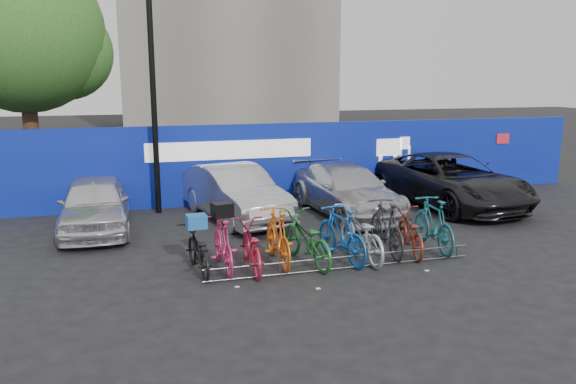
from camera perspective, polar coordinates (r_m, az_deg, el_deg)
name	(u,v)px	position (r m, az deg, el deg)	size (l,w,h in m)	color
ground	(332,261)	(11.88, 4.48, -7.00)	(100.00, 100.00, 0.00)	black
hoarding	(263,163)	(17.19, -2.56, 2.97)	(22.00, 0.18, 2.40)	#0A1792
tree	(31,37)	(20.78, -24.69, 14.14)	(5.40, 5.20, 7.80)	#382314
lamppost	(153,96)	(15.94, -13.52, 9.45)	(0.25, 0.50, 6.11)	black
bike_rack	(343,263)	(11.30, 5.58, -7.15)	(5.60, 0.03, 0.30)	#595B60
car_0	(95,204)	(14.72, -19.04, -1.17)	(1.62, 4.04, 1.38)	silver
car_1	(235,193)	(15.15, -5.40, -0.10)	(1.53, 4.38, 1.44)	#A0A0A4
car_2	(347,190)	(15.83, 5.99, 0.23)	(1.90, 4.66, 1.35)	#ACACB1
car_3	(450,180)	(17.35, 16.13, 1.14)	(2.55, 5.53, 1.54)	black
bike_0	(197,250)	(11.21, -9.18, -5.87)	(0.59, 1.71, 0.90)	black
bike_1	(223,243)	(11.25, -6.62, -5.20)	(0.51, 1.82, 1.09)	#DE326E
bike_2	(251,246)	(11.22, -3.79, -5.53)	(0.64, 1.84, 0.97)	#B31B39
bike_3	(278,237)	(11.51, -1.04, -4.55)	(0.55, 1.93, 1.16)	orange
bike_4	(306,239)	(11.53, 1.86, -4.79)	(0.70, 2.01, 1.06)	#1D682B
bike_5	(341,234)	(11.72, 5.45, -4.30)	(0.55, 1.93, 1.16)	#0F53AE
bike_6	(360,233)	(11.94, 7.36, -4.20)	(0.73, 2.10, 1.10)	#A0A3A8
bike_7	(386,227)	(12.34, 9.96, -3.54)	(0.56, 1.98, 1.19)	#29292B
bike_8	(410,232)	(12.50, 12.26, -4.01)	(0.63, 1.81, 0.95)	maroon
bike_9	(434,224)	(12.86, 14.57, -3.15)	(0.56, 1.97, 1.18)	#175D6A
cargo_crate	(197,221)	(11.05, -9.28, -2.97)	(0.38, 0.29, 0.27)	#1B5AA9
cargo_topcase	(222,210)	(11.07, -6.71, -1.80)	(0.38, 0.34, 0.28)	black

